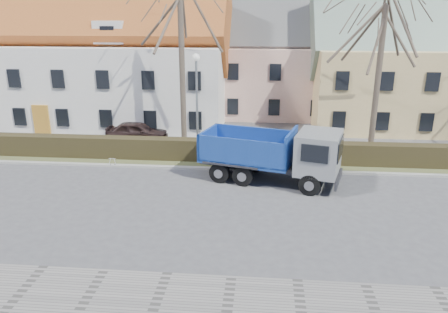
# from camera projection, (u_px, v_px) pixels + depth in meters

# --- Properties ---
(ground) EXTENTS (120.00, 120.00, 0.00)m
(ground) POSITION_uv_depth(u_px,v_px,m) (194.00, 202.00, 20.75)
(ground) COLOR #4B4B4D
(curb_far) EXTENTS (80.00, 0.30, 0.12)m
(curb_far) POSITION_uv_depth(u_px,v_px,m) (207.00, 168.00, 25.07)
(curb_far) COLOR #9B9992
(curb_far) RESTS_ON ground
(grass_strip) EXTENTS (80.00, 3.00, 0.10)m
(grass_strip) POSITION_uv_depth(u_px,v_px,m) (210.00, 160.00, 26.59)
(grass_strip) COLOR #4A512D
(grass_strip) RESTS_ON ground
(hedge) EXTENTS (60.00, 0.90, 1.30)m
(hedge) POSITION_uv_depth(u_px,v_px,m) (210.00, 151.00, 26.21)
(hedge) COLOR black
(hedge) RESTS_ON ground
(building_white) EXTENTS (26.80, 10.80, 9.50)m
(building_white) POSITION_uv_depth(u_px,v_px,m) (66.00, 62.00, 35.48)
(building_white) COLOR white
(building_white) RESTS_ON ground
(building_pink) EXTENTS (10.80, 8.80, 8.00)m
(building_pink) POSITION_uv_depth(u_px,v_px,m) (274.00, 67.00, 38.03)
(building_pink) COLOR beige
(building_pink) RESTS_ON ground
(building_yellow) EXTENTS (18.80, 10.80, 8.50)m
(building_yellow) POSITION_uv_depth(u_px,v_px,m) (429.00, 70.00, 34.08)
(building_yellow) COLOR #DBBC78
(building_yellow) RESTS_ON ground
(tree_1) EXTENTS (9.20, 9.20, 12.65)m
(tree_1) POSITION_uv_depth(u_px,v_px,m) (182.00, 51.00, 26.95)
(tree_1) COLOR #4E4236
(tree_1) RESTS_ON ground
(tree_2) EXTENTS (8.00, 8.00, 11.00)m
(tree_2) POSITION_uv_depth(u_px,v_px,m) (379.00, 66.00, 26.17)
(tree_2) COLOR #4E4236
(tree_2) RESTS_ON ground
(dump_truck) EXTENTS (8.04, 4.73, 3.03)m
(dump_truck) POSITION_uv_depth(u_px,v_px,m) (265.00, 153.00, 23.00)
(dump_truck) COLOR navy
(dump_truck) RESTS_ON ground
(streetlight) EXTENTS (0.50, 0.50, 6.37)m
(streetlight) POSITION_uv_depth(u_px,v_px,m) (197.00, 106.00, 26.43)
(streetlight) COLOR gray
(streetlight) RESTS_ON ground
(cart_frame) EXTENTS (0.63, 0.39, 0.55)m
(cart_frame) POSITION_uv_depth(u_px,v_px,m) (110.00, 162.00, 25.51)
(cart_frame) COLOR silver
(cart_frame) RESTS_ON ground
(parked_car_a) EXTENTS (4.26, 1.73, 1.45)m
(parked_car_a) POSITION_uv_depth(u_px,v_px,m) (137.00, 132.00, 30.11)
(parked_car_a) COLOR #2D1E1D
(parked_car_a) RESTS_ON ground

